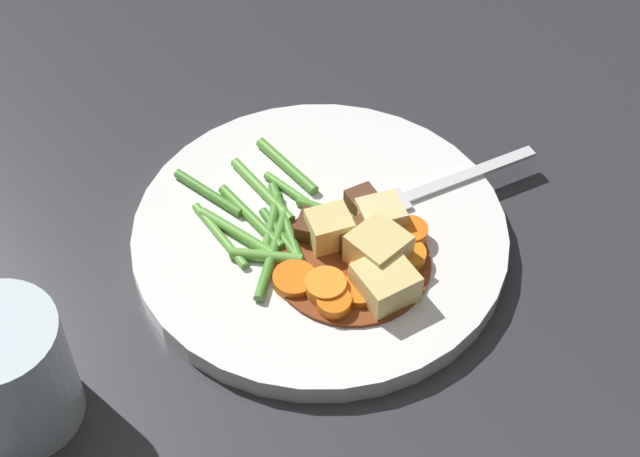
% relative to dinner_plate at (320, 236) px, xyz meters
% --- Properties ---
extents(ground_plane, '(3.00, 3.00, 0.00)m').
position_rel_dinner_plate_xyz_m(ground_plane, '(0.00, 0.00, -0.01)').
color(ground_plane, '#2D2D33').
extents(dinner_plate, '(0.28, 0.28, 0.02)m').
position_rel_dinner_plate_xyz_m(dinner_plate, '(0.00, 0.00, 0.00)').
color(dinner_plate, white).
rests_on(dinner_plate, ground_plane).
extents(stew_sauce, '(0.11, 0.11, 0.00)m').
position_rel_dinner_plate_xyz_m(stew_sauce, '(0.04, -0.01, 0.01)').
color(stew_sauce, brown).
rests_on(stew_sauce, dinner_plate).
extents(carrot_slice_0, '(0.04, 0.04, 0.01)m').
position_rel_dinner_plate_xyz_m(carrot_slice_0, '(0.07, 0.01, 0.01)').
color(carrot_slice_0, orange).
rests_on(carrot_slice_0, dinner_plate).
extents(carrot_slice_1, '(0.03, 0.03, 0.01)m').
position_rel_dinner_plate_xyz_m(carrot_slice_1, '(0.06, -0.03, 0.01)').
color(carrot_slice_1, orange).
rests_on(carrot_slice_1, dinner_plate).
extents(carrot_slice_2, '(0.04, 0.04, 0.01)m').
position_rel_dinner_plate_xyz_m(carrot_slice_2, '(0.02, -0.05, 0.01)').
color(carrot_slice_2, orange).
rests_on(carrot_slice_2, dinner_plate).
extents(carrot_slice_3, '(0.04, 0.04, 0.01)m').
position_rel_dinner_plate_xyz_m(carrot_slice_3, '(0.06, 0.03, 0.02)').
color(carrot_slice_3, orange).
rests_on(carrot_slice_3, dinner_plate).
extents(carrot_slice_4, '(0.05, 0.05, 0.01)m').
position_rel_dinner_plate_xyz_m(carrot_slice_4, '(0.06, -0.01, 0.01)').
color(carrot_slice_4, orange).
rests_on(carrot_slice_4, dinner_plate).
extents(carrot_slice_5, '(0.03, 0.03, 0.01)m').
position_rel_dinner_plate_xyz_m(carrot_slice_5, '(0.05, -0.05, 0.01)').
color(carrot_slice_5, orange).
rests_on(carrot_slice_5, dinner_plate).
extents(carrot_slice_6, '(0.04, 0.04, 0.01)m').
position_rel_dinner_plate_xyz_m(carrot_slice_6, '(0.04, -0.04, 0.02)').
color(carrot_slice_6, orange).
rests_on(carrot_slice_6, dinner_plate).
extents(potato_chunk_0, '(0.04, 0.04, 0.02)m').
position_rel_dinner_plate_xyz_m(potato_chunk_0, '(0.03, 0.03, 0.02)').
color(potato_chunk_0, '#EAD68C').
rests_on(potato_chunk_0, dinner_plate).
extents(potato_chunk_1, '(0.05, 0.05, 0.03)m').
position_rel_dinner_plate_xyz_m(potato_chunk_1, '(0.07, -0.02, 0.02)').
color(potato_chunk_1, '#E5CC7A').
rests_on(potato_chunk_1, dinner_plate).
extents(potato_chunk_2, '(0.04, 0.04, 0.03)m').
position_rel_dinner_plate_xyz_m(potato_chunk_2, '(0.01, -0.01, 0.02)').
color(potato_chunk_2, '#E5CC7A').
rests_on(potato_chunk_2, dinner_plate).
extents(potato_chunk_3, '(0.04, 0.04, 0.03)m').
position_rel_dinner_plate_xyz_m(potato_chunk_3, '(0.05, 0.00, 0.02)').
color(potato_chunk_3, '#E5CC7A').
rests_on(potato_chunk_3, dinner_plate).
extents(meat_chunk_0, '(0.03, 0.03, 0.02)m').
position_rel_dinner_plate_xyz_m(meat_chunk_0, '(-0.00, -0.01, 0.02)').
color(meat_chunk_0, '#4C2B19').
rests_on(meat_chunk_0, dinner_plate).
extents(meat_chunk_1, '(0.03, 0.03, 0.02)m').
position_rel_dinner_plate_xyz_m(meat_chunk_1, '(0.03, -0.00, 0.02)').
color(meat_chunk_1, '#56331E').
rests_on(meat_chunk_1, dinner_plate).
extents(meat_chunk_2, '(0.03, 0.03, 0.02)m').
position_rel_dinner_plate_xyz_m(meat_chunk_2, '(0.01, 0.03, 0.02)').
color(meat_chunk_2, '#56331E').
rests_on(meat_chunk_2, dinner_plate).
extents(green_bean_0, '(0.07, 0.02, 0.01)m').
position_rel_dinner_plate_xyz_m(green_bean_0, '(-0.04, -0.03, 0.01)').
color(green_bean_0, '#599E38').
rests_on(green_bean_0, dinner_plate).
extents(green_bean_1, '(0.04, 0.05, 0.01)m').
position_rel_dinner_plate_xyz_m(green_bean_1, '(-0.03, -0.02, 0.01)').
color(green_bean_1, '#4C8E33').
rests_on(green_bean_1, dinner_plate).
extents(green_bean_2, '(0.05, 0.08, 0.01)m').
position_rel_dinner_plate_xyz_m(green_bean_2, '(-0.01, -0.04, 0.01)').
color(green_bean_2, '#4C8E33').
rests_on(green_bean_2, dinner_plate).
extents(green_bean_3, '(0.07, 0.01, 0.01)m').
position_rel_dinner_plate_xyz_m(green_bean_3, '(-0.04, -0.04, 0.01)').
color(green_bean_3, '#66AD42').
rests_on(green_bean_3, dinner_plate).
extents(green_bean_4, '(0.08, 0.03, 0.01)m').
position_rel_dinner_plate_xyz_m(green_bean_4, '(-0.06, -0.00, 0.01)').
color(green_bean_4, '#66AD42').
rests_on(green_bean_4, dinner_plate).
extents(green_bean_5, '(0.05, 0.03, 0.01)m').
position_rel_dinner_plate_xyz_m(green_bean_5, '(-0.01, -0.05, 0.01)').
color(green_bean_5, '#66AD42').
rests_on(green_bean_5, dinner_plate).
extents(green_bean_6, '(0.06, 0.01, 0.01)m').
position_rel_dinner_plate_xyz_m(green_bean_6, '(-0.03, 0.01, 0.01)').
color(green_bean_6, '#66AD42').
rests_on(green_bean_6, dinner_plate).
extents(green_bean_7, '(0.07, 0.03, 0.01)m').
position_rel_dinner_plate_xyz_m(green_bean_7, '(-0.05, -0.05, 0.01)').
color(green_bean_7, '#66AD42').
rests_on(green_bean_7, dinner_plate).
extents(green_bean_8, '(0.07, 0.02, 0.01)m').
position_rel_dinner_plate_xyz_m(green_bean_8, '(-0.06, 0.03, 0.01)').
color(green_bean_8, '#599E38').
rests_on(green_bean_8, dinner_plate).
extents(green_bean_9, '(0.07, 0.01, 0.01)m').
position_rel_dinner_plate_xyz_m(green_bean_9, '(-0.09, -0.03, 0.01)').
color(green_bean_9, '#4C8E33').
rests_on(green_bean_9, dinner_plate).
extents(green_bean_10, '(0.07, 0.05, 0.01)m').
position_rel_dinner_plate_xyz_m(green_bean_10, '(-0.02, -0.01, 0.01)').
color(green_bean_10, '#4C8E33').
rests_on(green_bean_10, dinner_plate).
extents(green_bean_11, '(0.06, 0.02, 0.01)m').
position_rel_dinner_plate_xyz_m(green_bean_11, '(-0.00, 0.02, 0.01)').
color(green_bean_11, '#599E38').
rests_on(green_bean_11, dinner_plate).
extents(green_bean_12, '(0.07, 0.03, 0.01)m').
position_rel_dinner_plate_xyz_m(green_bean_12, '(-0.01, -0.03, 0.01)').
color(green_bean_12, '#4C8E33').
rests_on(green_bean_12, dinner_plate).
extents(fork, '(0.09, 0.17, 0.00)m').
position_rel_dinner_plate_xyz_m(fork, '(0.04, 0.08, 0.01)').
color(fork, silver).
rests_on(fork, dinner_plate).
extents(water_glass, '(0.08, 0.08, 0.09)m').
position_rel_dinner_plate_xyz_m(water_glass, '(-0.06, -0.23, 0.04)').
color(water_glass, silver).
rests_on(water_glass, ground_plane).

